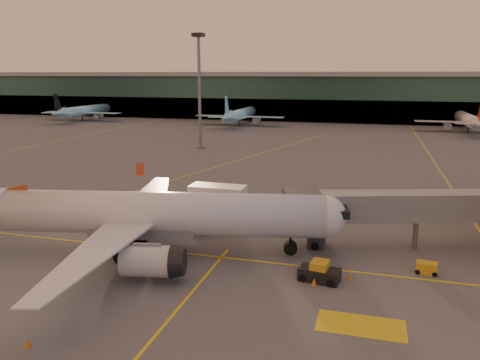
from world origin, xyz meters
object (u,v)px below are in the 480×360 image
(catering_truck, at_px, (218,204))
(gpu_cart, at_px, (426,268))
(main_airplane, at_px, (142,215))
(pushback_tug, at_px, (319,273))

(catering_truck, relative_size, gpu_cart, 3.31)
(main_airplane, height_order, pushback_tug, main_airplane)
(main_airplane, bearing_deg, pushback_tug, -17.16)
(main_airplane, height_order, catering_truck, main_airplane)
(main_airplane, xyz_separation_m, pushback_tug, (16.96, -1.56, -3.14))
(gpu_cart, bearing_deg, pushback_tug, -149.09)
(catering_truck, distance_m, gpu_cart, 22.55)
(pushback_tug, bearing_deg, main_airplane, -175.85)
(pushback_tug, bearing_deg, gpu_cart, 33.75)
(main_airplane, bearing_deg, gpu_cart, -6.59)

